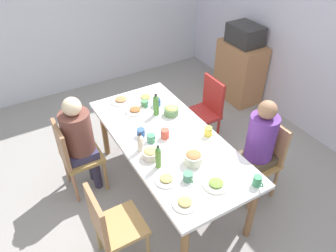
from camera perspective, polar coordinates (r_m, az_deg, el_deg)
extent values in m
plane|color=gray|center=(3.80, 0.00, -10.75)|extent=(6.47, 6.47, 0.00)
cube|color=silver|center=(4.42, 26.71, 13.18)|extent=(5.63, 0.12, 2.60)
cube|color=silver|center=(5.33, -15.99, 19.37)|extent=(0.12, 4.59, 2.60)
cube|color=white|center=(3.30, 0.00, -2.35)|extent=(2.03, 0.94, 0.04)
cylinder|color=olive|center=(4.08, -11.02, -0.90)|extent=(0.07, 0.07, 0.70)
cylinder|color=olive|center=(2.94, 2.91, -20.38)|extent=(0.07, 0.07, 0.70)
cylinder|color=olive|center=(4.30, -1.86, 2.16)|extent=(0.07, 0.07, 0.70)
cylinder|color=brown|center=(3.24, 14.36, -14.22)|extent=(0.07, 0.07, 0.70)
cube|color=#AA8548|center=(3.64, -14.70, -5.18)|extent=(0.40, 0.40, 0.04)
cylinder|color=#AB7C5A|center=(3.90, -17.33, -6.93)|extent=(0.04, 0.04, 0.43)
cylinder|color=#B17857|center=(3.66, -15.84, -10.23)|extent=(0.04, 0.04, 0.43)
cylinder|color=tan|center=(3.94, -12.64, -5.34)|extent=(0.04, 0.04, 0.43)
cylinder|color=#AF824D|center=(3.70, -10.83, -8.47)|extent=(0.04, 0.04, 0.43)
cube|color=#A67551|center=(3.47, -18.09, -3.26)|extent=(0.38, 0.04, 0.45)
cylinder|color=#36344B|center=(3.86, -13.17, -6.36)|extent=(0.09, 0.09, 0.45)
cylinder|color=#332C44|center=(3.75, -12.35, -7.85)|extent=(0.09, 0.09, 0.45)
cube|color=#363355|center=(3.60, -14.84, -4.48)|extent=(0.30, 0.30, 0.10)
cylinder|color=brown|center=(3.43, -15.56, -1.03)|extent=(0.31, 0.31, 0.45)
sphere|color=beige|center=(3.25, -16.46, 3.27)|extent=(0.19, 0.19, 0.19)
cube|color=#AF8448|center=(3.57, 15.02, -6.27)|extent=(0.40, 0.40, 0.04)
cylinder|color=#A98058|center=(3.75, 18.15, -9.30)|extent=(0.04, 0.04, 0.43)
cylinder|color=#B17858|center=(3.90, 14.67, -6.29)|extent=(0.04, 0.04, 0.43)
cylinder|color=#A87A55|center=(3.56, 14.25, -11.50)|extent=(0.04, 0.04, 0.43)
cylinder|color=#B57947|center=(3.72, 10.77, -8.22)|extent=(0.04, 0.04, 0.43)
cube|color=tan|center=(3.53, 17.76, -2.41)|extent=(0.38, 0.04, 0.45)
cylinder|color=brown|center=(3.63, 14.16, -10.05)|extent=(0.09, 0.09, 0.45)
cylinder|color=#4F4C42|center=(3.70, 12.52, -8.53)|extent=(0.09, 0.09, 0.45)
cube|color=brown|center=(3.53, 15.18, -5.56)|extent=(0.30, 0.30, 0.10)
cylinder|color=#643392|center=(3.35, 15.97, -1.88)|extent=(0.28, 0.28, 0.49)
sphere|color=#9E7153|center=(3.16, 16.96, 2.70)|extent=(0.18, 0.18, 0.18)
cube|color=#AC854D|center=(2.97, -8.30, -16.84)|extent=(0.40, 0.40, 0.04)
cylinder|color=#A58749|center=(3.23, -12.10, -18.10)|extent=(0.04, 0.04, 0.43)
cylinder|color=#A48048|center=(3.28, -6.35, -15.90)|extent=(0.04, 0.04, 0.43)
cylinder|color=#A98651|center=(3.10, -3.51, -20.32)|extent=(0.04, 0.04, 0.43)
cube|color=#AB784E|center=(2.76, -12.29, -15.33)|extent=(0.38, 0.04, 0.45)
cube|color=#B22E2B|center=(4.15, 5.68, 1.96)|extent=(0.40, 0.40, 0.04)
cylinder|color=red|center=(4.26, 8.68, -1.00)|extent=(0.04, 0.04, 0.43)
cylinder|color=red|center=(4.47, 6.06, 1.33)|extent=(0.04, 0.04, 0.43)
cylinder|color=#AE3427|center=(4.10, 4.89, -2.49)|extent=(0.04, 0.04, 0.43)
cylinder|color=red|center=(4.31, 2.37, 0.00)|extent=(0.04, 0.04, 0.43)
cube|color=#B82B26|center=(4.11, 7.95, 5.35)|extent=(0.38, 0.04, 0.45)
cylinder|color=white|center=(3.89, -3.90, 4.91)|extent=(0.22, 0.22, 0.01)
ellipsoid|color=tan|center=(3.88, -3.91, 5.15)|extent=(0.12, 0.12, 0.02)
cylinder|color=white|center=(2.69, 2.97, -13.29)|extent=(0.21, 0.21, 0.01)
ellipsoid|color=tan|center=(2.68, 2.98, -13.02)|extent=(0.12, 0.12, 0.02)
cylinder|color=silver|center=(2.85, 8.37, -10.03)|extent=(0.23, 0.23, 0.01)
ellipsoid|color=#79A143|center=(2.84, 8.40, -9.76)|extent=(0.13, 0.13, 0.02)
cylinder|color=white|center=(2.86, -0.28, -9.36)|extent=(0.21, 0.21, 0.01)
ellipsoid|color=tan|center=(2.85, -0.28, -9.09)|extent=(0.11, 0.11, 0.02)
cylinder|color=white|center=(3.87, -8.17, 4.41)|extent=(0.25, 0.25, 0.01)
ellipsoid|color=#C47F50|center=(3.86, -8.19, 4.66)|extent=(0.14, 0.14, 0.02)
cylinder|color=silver|center=(3.68, -5.74, 2.67)|extent=(0.22, 0.22, 0.01)
ellipsoid|color=#A76335|center=(3.66, -5.75, 2.92)|extent=(0.12, 0.12, 0.02)
cylinder|color=beige|center=(2.99, 4.44, -5.72)|extent=(0.17, 0.17, 0.10)
ellipsoid|color=#BB7947|center=(2.96, 4.48, -5.01)|extent=(0.14, 0.14, 0.04)
cylinder|color=beige|center=(3.05, -3.04, -4.91)|extent=(0.16, 0.16, 0.07)
ellipsoid|color=tan|center=(3.03, -3.06, -4.39)|extent=(0.13, 0.13, 0.04)
cylinder|color=#567D48|center=(3.59, 0.59, 2.58)|extent=(0.16, 0.16, 0.08)
ellipsoid|color=tan|center=(3.57, 0.59, 3.11)|extent=(0.13, 0.13, 0.04)
cylinder|color=#D15542|center=(3.26, -0.54, -1.34)|extent=(0.08, 0.08, 0.10)
torus|color=#D5533F|center=(3.23, -0.06, -1.86)|extent=(0.05, 0.01, 0.05)
cylinder|color=#51935B|center=(3.73, -4.10, 3.92)|extent=(0.08, 0.08, 0.07)
torus|color=#458A6A|center=(3.69, -3.73, 3.54)|extent=(0.05, 0.01, 0.05)
cylinder|color=#2B4F97|center=(3.74, -1.97, 4.17)|extent=(0.09, 0.09, 0.08)
torus|color=#29539B|center=(3.70, -1.55, 3.75)|extent=(0.05, 0.01, 0.05)
cylinder|color=#488266|center=(3.22, -2.97, -2.15)|extent=(0.08, 0.08, 0.08)
torus|color=#4D955F|center=(3.18, -2.51, -2.69)|extent=(0.05, 0.01, 0.05)
cylinder|color=#4F846A|center=(2.85, 3.50, -8.80)|extent=(0.09, 0.09, 0.08)
torus|color=#518C5E|center=(2.82, 4.12, -9.49)|extent=(0.05, 0.01, 0.05)
cylinder|color=#E0CC46|center=(3.31, 7.01, -0.95)|extent=(0.08, 0.08, 0.10)
torus|color=#E0CF4F|center=(3.28, 7.53, -1.42)|extent=(0.05, 0.01, 0.05)
cylinder|color=#419261|center=(2.89, 15.29, -9.20)|extent=(0.07, 0.07, 0.10)
torus|color=#3E935D|center=(2.87, 15.95, -9.79)|extent=(0.05, 0.01, 0.05)
cylinder|color=#3A5E98|center=(3.30, -4.76, -1.13)|extent=(0.08, 0.08, 0.08)
torus|color=#30599C|center=(3.27, -4.34, -1.63)|extent=(0.05, 0.01, 0.05)
cylinder|color=#55892F|center=(2.92, -1.71, -5.62)|extent=(0.05, 0.05, 0.20)
cone|color=#488841|center=(2.84, -1.75, -3.91)|extent=(0.05, 0.05, 0.03)
cylinder|color=black|center=(2.83, -1.76, -3.60)|extent=(0.03, 0.03, 0.01)
cylinder|color=#478031|center=(3.56, -2.10, 3.50)|extent=(0.06, 0.06, 0.22)
cone|color=#427733|center=(3.49, -2.14, 5.18)|extent=(0.06, 0.06, 0.03)
cylinder|color=black|center=(3.48, -2.15, 5.46)|extent=(0.03, 0.03, 0.01)
cylinder|color=beige|center=(3.11, -4.88, -3.10)|extent=(0.06, 0.06, 0.16)
cone|color=silver|center=(3.05, -4.98, -1.75)|extent=(0.05, 0.05, 0.03)
cylinder|color=black|center=(3.03, -5.00, -1.45)|extent=(0.03, 0.03, 0.01)
cube|color=#B0774B|center=(5.21, 12.38, 9.26)|extent=(0.70, 0.44, 0.90)
cube|color=#2E2D2C|center=(4.96, 13.30, 15.26)|extent=(0.48, 0.36, 0.28)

